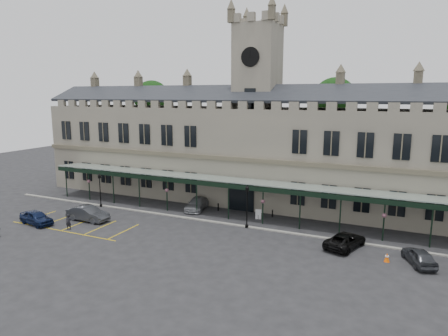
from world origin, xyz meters
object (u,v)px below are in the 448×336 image
at_px(car_left_a, 36,218).
at_px(car_right_a, 419,256).
at_px(traffic_cone, 387,257).
at_px(car_taxi, 197,204).
at_px(sign_board, 258,214).
at_px(car_left_b, 88,213).
at_px(car_van, 345,240).
at_px(lamp_post_mid, 247,203).
at_px(station_building, 256,152).
at_px(lamp_post_left, 100,187).
at_px(person_a, 69,222).
at_px(clock_tower, 257,99).

bearing_deg(car_left_a, car_right_a, -71.32).
distance_m(traffic_cone, car_taxi, 22.71).
height_order(traffic_cone, car_left_a, car_left_a).
relative_size(sign_board, car_left_b, 0.23).
height_order(car_taxi, car_van, car_taxi).
xyz_separation_m(traffic_cone, car_taxi, (-21.61, 6.96, 0.34)).
xyz_separation_m(lamp_post_mid, car_right_a, (16.10, -2.66, -2.02)).
xyz_separation_m(sign_board, car_van, (9.98, -4.63, 0.13)).
xyz_separation_m(station_building, lamp_post_left, (-16.42, -10.65, -3.97)).
height_order(sign_board, car_left_b, car_left_b).
xyz_separation_m(lamp_post_mid, car_left_b, (-16.74, -5.07, -1.89)).
xyz_separation_m(lamp_post_left, car_left_a, (-1.54, -8.19, -1.76)).
bearing_deg(traffic_cone, car_right_a, 12.33).
bearing_deg(sign_board, traffic_cone, -40.18).
distance_m(car_left_a, car_left_b, 5.24).
distance_m(sign_board, person_a, 20.08).
height_order(lamp_post_mid, sign_board, lamp_post_mid).
bearing_deg(lamp_post_mid, traffic_cone, -13.06).
bearing_deg(lamp_post_mid, station_building, 105.37).
bearing_deg(station_building, car_taxi, -126.46).
xyz_separation_m(car_left_a, car_van, (30.96, 6.89, -0.06)).
height_order(lamp_post_left, car_left_a, lamp_post_left).
distance_m(clock_tower, car_taxi, 15.03).
xyz_separation_m(traffic_cone, car_left_b, (-30.46, -1.89, 0.45)).
relative_size(car_taxi, person_a, 3.07).
distance_m(lamp_post_left, person_a, 8.70).
height_order(lamp_post_mid, car_right_a, lamp_post_mid).
height_order(car_left_a, car_left_b, car_left_b).
bearing_deg(traffic_cone, clock_tower, 140.27).
height_order(car_van, car_right_a, car_right_a).
xyz_separation_m(car_van, person_a, (-26.54, -6.73, 0.12)).
xyz_separation_m(clock_tower, car_van, (13.00, -12.04, -12.43)).
height_order(car_right_a, person_a, person_a).
height_order(lamp_post_mid, car_left_b, lamp_post_mid).
distance_m(traffic_cone, car_left_b, 30.52).
bearing_deg(person_a, clock_tower, 32.80).
bearing_deg(car_taxi, car_left_b, -145.32).
distance_m(traffic_cone, car_left_a, 34.96).
distance_m(sign_board, car_left_a, 23.94).
height_order(sign_board, car_van, car_van).
xyz_separation_m(station_building, person_a, (-13.54, -18.68, -5.67)).
relative_size(clock_tower, car_left_b, 5.03).
xyz_separation_m(lamp_post_mid, car_left_a, (-20.86, -8.30, -1.96)).
height_order(car_taxi, person_a, person_a).
bearing_deg(car_taxi, lamp_post_left, -171.55).
bearing_deg(car_left_b, car_left_a, 128.76).
distance_m(station_building, car_left_b, 21.61).
bearing_deg(car_left_b, sign_board, -63.18).
bearing_deg(car_left_a, car_left_b, -41.89).
bearing_deg(car_left_b, station_building, -40.91).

